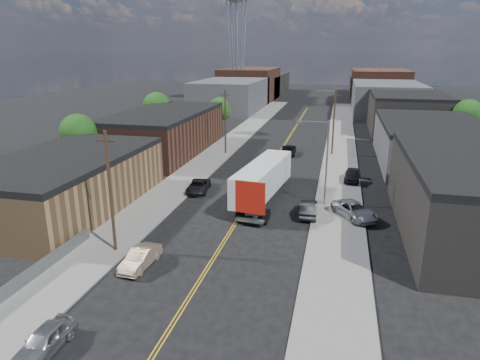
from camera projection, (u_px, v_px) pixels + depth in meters
The scene contains 32 objects.
ground at pixel (289, 138), 79.88m from camera, with size 260.00×260.00×0.00m, color black.
centerline at pixel (277, 157), 65.91m from camera, with size 0.32×120.00×0.01m, color gold.
sidewalk_left at pixel (218, 153), 67.95m from camera, with size 5.00×140.00×0.15m, color slate.
sidewalk_right at pixel (340, 160), 63.83m from camera, with size 5.00×140.00×0.15m, color slate.
warehouse_tan at pixel (65, 182), 43.85m from camera, with size 12.00×22.00×5.60m.
warehouse_brown at pixel (164, 132), 67.92m from camera, with size 12.00×26.00×6.60m.
industrial_right_b at pixel (431, 143), 61.18m from camera, with size 14.00×24.00×6.10m.
industrial_right_c at pixel (407, 112), 85.17m from camera, with size 14.00×22.00×7.60m.
skyline_left_a at pixel (231, 95), 115.64m from camera, with size 16.00×30.00×8.00m, color #3B3B3E.
skyline_right_a at pixel (386, 99), 106.97m from camera, with size 16.00×30.00×8.00m, color #3B3B3E.
skyline_left_b at pixel (250, 84), 138.63m from camera, with size 16.00×26.00×10.00m, color #44251B.
skyline_right_b at pixel (379, 87), 129.95m from camera, with size 16.00×26.00×10.00m, color #44251B.
skyline_left_c at pixel (261, 84), 157.69m from camera, with size 16.00×40.00×7.00m, color black.
skyline_right_c at pixel (374, 86), 149.02m from camera, with size 16.00×40.00×7.00m, color black.
streetlight_near at pixel (323, 156), 44.08m from camera, with size 3.39×0.25×9.00m.
streetlight_far at pixel (332, 111), 76.67m from camera, with size 3.39×0.25×9.00m.
utility_pole_left_near at pixel (110, 192), 33.59m from camera, with size 1.60×0.26×10.00m.
utility_pole_left_far at pixel (225, 121), 66.18m from camera, with size 1.60×0.26×10.00m.
utility_pole_right at pixel (334, 122), 65.42m from camera, with size 1.60×0.26×10.00m.
chainlink_fence at pixel (25, 279), 29.57m from camera, with size 0.05×16.00×1.22m.
tree_left_near at pixel (79, 135), 55.62m from camera, with size 4.85×4.76×7.91m.
tree_left_mid at pixel (157, 108), 78.81m from camera, with size 5.10×5.04×8.37m.
tree_left_far at pixel (219, 110), 83.43m from camera, with size 4.35×4.20×6.97m.
tree_right_far at pixel (468, 116), 71.85m from camera, with size 4.85×4.76×7.91m.
semi_truck at pixel (266, 176), 46.90m from camera, with size 4.44×17.04×4.39m.
car_left_a at pixel (45, 340), 23.20m from camera, with size 1.69×4.19×1.43m, color #999A9D.
car_left_b at pixel (140, 258), 32.33m from camera, with size 1.52×4.37×1.44m, color #9B7C65.
car_left_c at pixel (198, 186), 49.41m from camera, with size 2.24×4.87×1.35m, color black.
car_right_oncoming at pixel (309, 209), 42.27m from camera, with size 1.61×4.63×1.52m, color black.
car_right_lot_a at pixel (354, 210), 41.44m from camera, with size 2.48×5.39×1.50m, color #A6A8AB.
car_right_lot_c at pixel (352, 175), 53.01m from camera, with size 1.84×4.57×1.56m, color black.
car_ahead_truck at pixel (288, 150), 66.94m from camera, with size 2.26×4.90×1.36m, color black.
Camera 1 is at (8.96, -18.71, 15.84)m, focal length 32.00 mm.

